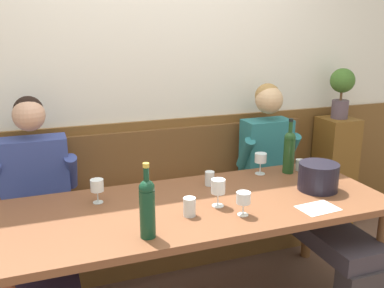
% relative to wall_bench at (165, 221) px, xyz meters
% --- Properties ---
extents(room_wall_back, '(6.80, 0.08, 2.80)m').
position_rel_wall_bench_xyz_m(room_wall_back, '(0.00, 0.26, 1.12)').
color(room_wall_back, silver).
rests_on(room_wall_back, ground).
extents(wood_wainscot_panel, '(6.80, 0.03, 1.00)m').
position_rel_wall_bench_xyz_m(wood_wainscot_panel, '(0.00, 0.21, 0.22)').
color(wood_wainscot_panel, brown).
rests_on(wood_wainscot_panel, ground).
extents(wall_bench, '(2.42, 0.42, 0.94)m').
position_rel_wall_bench_xyz_m(wall_bench, '(0.00, 0.00, 0.00)').
color(wall_bench, brown).
rests_on(wall_bench, ground).
extents(dining_table, '(2.12, 0.84, 0.72)m').
position_rel_wall_bench_xyz_m(dining_table, '(0.00, -0.72, 0.36)').
color(dining_table, brown).
rests_on(dining_table, ground).
extents(person_center_right_seat, '(0.52, 1.30, 1.26)m').
position_rel_wall_bench_xyz_m(person_center_right_seat, '(-0.86, -0.40, 0.32)').
color(person_center_right_seat, '#353030').
rests_on(person_center_right_seat, ground).
extents(person_left_seat, '(0.47, 1.30, 1.27)m').
position_rel_wall_bench_xyz_m(person_left_seat, '(0.81, -0.38, 0.34)').
color(person_left_seat, '#312C2F').
rests_on(person_left_seat, ground).
extents(ice_bucket, '(0.24, 0.24, 0.17)m').
position_rel_wall_bench_xyz_m(ice_bucket, '(0.74, -0.77, 0.52)').
color(ice_bucket, black).
rests_on(ice_bucket, dining_table).
extents(wine_bottle_amber_mid, '(0.08, 0.08, 0.37)m').
position_rel_wall_bench_xyz_m(wine_bottle_amber_mid, '(0.74, -0.44, 0.60)').
color(wine_bottle_amber_mid, '#1D411C').
rests_on(wine_bottle_amber_mid, dining_table).
extents(wine_bottle_clear_water, '(0.07, 0.07, 0.36)m').
position_rel_wall_bench_xyz_m(wine_bottle_clear_water, '(-0.37, -1.00, 0.60)').
color(wine_bottle_clear_water, '#133C26').
rests_on(wine_bottle_clear_water, dining_table).
extents(wine_glass_mid_left, '(0.08, 0.08, 0.14)m').
position_rel_wall_bench_xyz_m(wine_glass_mid_left, '(0.55, -0.40, 0.55)').
color(wine_glass_mid_left, silver).
rests_on(wine_glass_mid_left, dining_table).
extents(wine_glass_center_rear, '(0.08, 0.08, 0.13)m').
position_rel_wall_bench_xyz_m(wine_glass_center_rear, '(0.15, -0.94, 0.53)').
color(wine_glass_center_rear, silver).
rests_on(wine_glass_center_rear, dining_table).
extents(wine_glass_center_front, '(0.08, 0.08, 0.15)m').
position_rel_wall_bench_xyz_m(wine_glass_center_front, '(0.08, -0.79, 0.55)').
color(wine_glass_center_front, silver).
rests_on(wine_glass_center_front, dining_table).
extents(wine_glass_right_end, '(0.07, 0.07, 0.14)m').
position_rel_wall_bench_xyz_m(wine_glass_right_end, '(-0.54, -0.52, 0.54)').
color(wine_glass_right_end, silver).
rests_on(wine_glass_right_end, dining_table).
extents(water_tumbler_center, '(0.07, 0.07, 0.10)m').
position_rel_wall_bench_xyz_m(water_tumbler_center, '(-0.11, -0.85, 0.49)').
color(water_tumbler_center, silver).
rests_on(water_tumbler_center, dining_table).
extents(water_tumbler_right, '(0.06, 0.06, 0.08)m').
position_rel_wall_bench_xyz_m(water_tumbler_right, '(0.84, -0.43, 0.48)').
color(water_tumbler_right, silver).
rests_on(water_tumbler_right, dining_table).
extents(water_tumbler_left, '(0.06, 0.06, 0.09)m').
position_rel_wall_bench_xyz_m(water_tumbler_left, '(0.15, -0.48, 0.49)').
color(water_tumbler_left, silver).
rests_on(water_tumbler_left, dining_table).
extents(tasting_sheet_left_guest, '(0.22, 0.17, 0.00)m').
position_rel_wall_bench_xyz_m(tasting_sheet_left_guest, '(0.57, -1.00, 0.44)').
color(tasting_sheet_left_guest, white).
rests_on(tasting_sheet_left_guest, dining_table).
extents(corner_pedestal, '(0.28, 0.28, 0.94)m').
position_rel_wall_bench_xyz_m(corner_pedestal, '(1.51, 0.03, 0.19)').
color(corner_pedestal, brown).
rests_on(corner_pedestal, ground).
extents(potted_plant, '(0.20, 0.20, 0.41)m').
position_rel_wall_bench_xyz_m(potted_plant, '(1.51, 0.03, 0.91)').
color(potted_plant, '#55444E').
rests_on(potted_plant, corner_pedestal).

